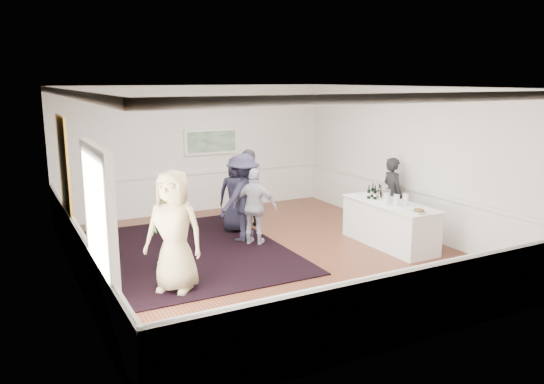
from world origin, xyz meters
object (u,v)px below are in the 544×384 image
guest_tan (174,231)px  guest_dark_a (243,198)px  guest_navy (237,194)px  ice_bucket (384,195)px  nut_bowl (419,211)px  guest_green (167,229)px  serving_table (389,224)px  guest_dark_b (247,188)px  guest_lilac (255,207)px  bartender (392,194)px

guest_tan → guest_dark_a: 2.87m
guest_tan → guest_navy: size_ratio=1.17×
ice_bucket → nut_bowl: bearing=-95.5°
nut_bowl → guest_dark_a: bearing=132.3°
guest_green → nut_bowl: (4.33, -1.62, 0.16)m
serving_table → guest_tan: 4.63m
guest_dark_b → guest_lilac: bearing=78.1°
serving_table → guest_green: guest_green is taller
guest_navy → ice_bucket: 3.19m
serving_table → ice_bucket: size_ratio=8.47×
guest_dark_a → serving_table: bearing=125.7°
serving_table → nut_bowl: bearing=-96.4°
guest_navy → ice_bucket: bearing=172.0°
guest_lilac → guest_navy: guest_navy is taller
guest_dark_a → guest_dark_b: guest_dark_a is taller
serving_table → nut_bowl: size_ratio=8.76×
bartender → guest_tan: (-5.34, -1.05, 0.16)m
guest_tan → nut_bowl: bearing=33.0°
serving_table → guest_dark_b: (-1.95, 2.66, 0.45)m
guest_tan → guest_navy: 3.47m
serving_table → guest_green: bearing=171.1°
guest_lilac → guest_dark_b: size_ratio=0.88×
serving_table → guest_lilac: (-2.40, 1.33, 0.34)m
serving_table → guest_navy: 3.36m
serving_table → ice_bucket: bearing=88.3°
guest_lilac → nut_bowl: bearing=179.2°
guest_lilac → guest_navy: 1.05m
guest_tan → guest_lilac: guest_tan is taller
guest_navy → nut_bowl: bearing=158.8°
nut_bowl → guest_green: bearing=159.5°
bartender → guest_green: 5.17m
serving_table → nut_bowl: nut_bowl is taller
bartender → guest_dark_b: guest_dark_b is taller
bartender → guest_dark_a: guest_dark_a is taller
bartender → guest_lilac: 3.18m
serving_table → guest_dark_b: size_ratio=1.23×
nut_bowl → ice_bucket: bearing=84.5°
guest_green → nut_bowl: size_ratio=6.09×
guest_dark_a → ice_bucket: bearing=129.2°
serving_table → guest_lilac: bearing=150.9°
ice_bucket → nut_bowl: size_ratio=1.03×
serving_table → guest_dark_a: size_ratio=1.19×
ice_bucket → guest_green: bearing=173.8°
ice_bucket → guest_dark_a: bearing=149.2°
guest_tan → guest_dark_a: (2.10, 1.95, -0.06)m
bartender → guest_lilac: size_ratio=1.05×
guest_tan → nut_bowl: size_ratio=7.85×
guest_dark_b → bartender: bearing=152.4°
guest_dark_a → guest_navy: guest_dark_a is taller
guest_tan → guest_dark_b: bearing=89.2°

